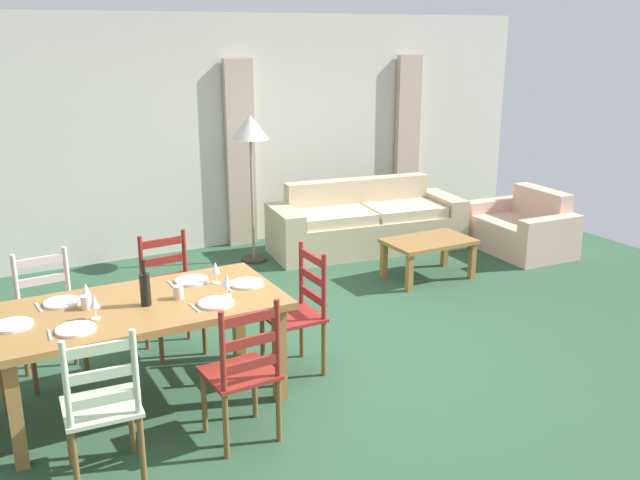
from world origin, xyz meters
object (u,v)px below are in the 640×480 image
Objects in this scene: dining_chair_far_left at (49,317)px; coffee_cup_primary at (178,292)px; standing_lamp at (250,136)px; wine_bottle at (145,288)px; wine_glass_near_right at (227,281)px; dining_chair_far_right at (171,294)px; armchair_upholstered at (524,230)px; wine_glass_far_left at (86,290)px; wine_glass_far_right at (215,269)px; wine_glass_near_left at (94,302)px; coffee_table at (429,245)px; dining_chair_head_east at (299,311)px; dining_chair_near_right at (243,372)px; dining_chair_near_left at (102,406)px; dining_table at (140,316)px; coffee_cup_secondary at (86,302)px; couch at (365,224)px.

coffee_cup_primary is at bearing -45.53° from dining_chair_far_left.
wine_bottle is at bearing -125.65° from standing_lamp.
dining_chair_far_right is at bearing 98.58° from wine_glass_near_right.
coffee_cup_primary is 4.88m from armchair_upholstered.
wine_glass_far_left is 1.00× the size of wine_glass_far_right.
standing_lamp is (-2.97, 1.15, 1.16)m from armchair_upholstered.
dining_chair_far_right reaches higher than wine_glass_near_left.
coffee_table is at bearing 16.29° from wine_glass_far_left.
dining_chair_head_east is at bearing -158.56° from armchair_upholstered.
wine_glass_far_right is (-0.58, 0.17, 0.38)m from dining_chair_head_east.
wine_glass_near_right reaches higher than coffee_table.
dining_chair_near_right is 1.00× the size of dining_chair_far_right.
coffee_table is at bearing 6.63° from dining_chair_far_left.
dining_chair_near_left is 5.96× the size of wine_glass_near_right.
standing_lamp is at bearing 54.88° from dining_chair_near_left.
wine_glass_far_right is at bearing 163.96° from dining_chair_head_east.
dining_chair_near_left is at bearing -138.91° from wine_glass_far_right.
dining_table is 1.58× the size of armchair_upholstered.
dining_chair_far_right reaches higher than wine_glass_near_right.
armchair_upholstered is at bearing 14.50° from coffee_cup_secondary.
wine_bottle is 1.96× the size of wine_glass_far_left.
wine_glass_near_left is at bearing -166.99° from wine_bottle.
dining_chair_far_right is 10.67× the size of coffee_cup_secondary.
dining_table is at bearing -160.30° from coffee_table.
dining_table is 3.30m from standing_lamp.
wine_bottle reaches higher than dining_chair_head_east.
wine_glass_far_right is at bearing 85.33° from wine_glass_near_right.
coffee_cup_primary is at bearing 3.71° from wine_bottle.
dining_table is 1.16× the size of standing_lamp.
dining_table is 3.52m from coffee_table.
wine_bottle is 3.27m from standing_lamp.
dining_chair_near_left is 1.07× the size of coffee_table.
dining_chair_near_right reaches higher than wine_glass_near_left.
wine_glass_far_right is 1.79× the size of coffee_cup_secondary.
dining_table is 0.91m from dining_chair_far_right.
standing_lamp reaches higher than wine_glass_near_right.
dining_chair_far_right is 2.52m from standing_lamp.
wine_glass_near_right is at bearing -1.44° from wine_glass_near_left.
couch is (3.59, 2.27, -0.57)m from wine_glass_far_left.
standing_lamp reaches higher than couch.
dining_chair_near_left is 1.00× the size of dining_chair_far_left.
coffee_cup_secondary is 5.41m from armchair_upholstered.
wine_glass_far_right reaches higher than couch.
dining_chair_far_right is at bearing 104.23° from wine_glass_far_right.
wine_bottle reaches higher than coffee_table.
dining_chair_far_left is 0.41× the size of couch.
wine_glass_far_right is at bearing 0.69° from wine_glass_far_left.
wine_glass_far_left is 0.60m from coffee_cup_primary.
dining_chair_far_right is (0.43, 0.77, -0.19)m from dining_table.
wine_glass_near_left is at bearing 79.49° from dining_chair_near_left.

